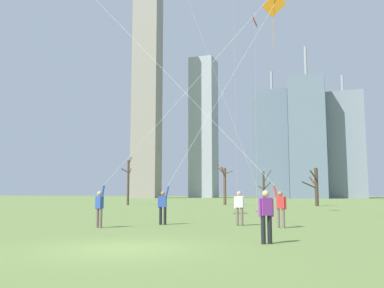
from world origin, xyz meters
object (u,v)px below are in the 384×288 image
Objects in this scene: bystander_strolling_midfield at (239,206)px; bare_tree_rightmost at (316,186)px; kite_flyer_foreground_right_orange at (187,163)px; bystander_far_off_by_trees at (266,214)px; kite_flyer_far_back_purple at (153,144)px; bare_tree_far_right_edge at (264,187)px; distant_kite_low_near_trees_red at (255,35)px; kite_flyer_midfield_center_teal at (220,140)px; bare_tree_left_of_center at (224,184)px; bare_tree_leftmost at (128,180)px.

bystander_strolling_midfield is 0.36× the size of bare_tree_rightmost.
bystander_far_off_by_trees is at bearing -52.93° from kite_flyer_foreground_right_orange.
bystander_strolling_midfield is at bearing 51.99° from kite_flyer_far_back_purple.
distant_kite_low_near_trees_red is at bearing -82.37° from bare_tree_far_right_edge.
bystander_far_off_by_trees is at bearing -63.68° from kite_flyer_midfield_center_teal.
bare_tree_far_right_edge is (-0.93, 34.86, -1.36)m from kite_flyer_far_back_purple.
kite_flyer_far_back_purple is (-2.06, -3.32, -0.52)m from kite_flyer_midfield_center_teal.
bare_tree_left_of_center is (-9.26, 32.95, 1.86)m from bystander_strolling_midfield.
bystander_far_off_by_trees is 0.25× the size of bare_tree_leftmost.
kite_flyer_foreground_right_orange is 33.76m from bare_tree_leftmost.
bare_tree_leftmost is (-20.06, 28.68, -0.90)m from kite_flyer_midfield_center_teal.
bare_tree_rightmost is at bearing 81.72° from kite_flyer_far_back_purple.
bare_tree_left_of_center is at bearing 21.67° from bare_tree_leftmost.
kite_flyer_far_back_purple is 36.72m from bare_tree_leftmost.
distant_kite_low_near_trees_red is 27.37m from bare_tree_leftmost.
distant_kite_low_near_trees_red is 3.55× the size of bare_tree_rightmost.
bystander_far_off_by_trees is 41.98m from bare_tree_leftmost.
distant_kite_low_near_trees_red reaches higher than bare_tree_left_of_center.
distant_kite_low_near_trees_red is 3.74× the size of bare_tree_far_right_edge.
bare_tree_left_of_center is (-6.39, 36.62, -0.81)m from kite_flyer_far_back_purple.
bare_tree_left_of_center is (11.61, 4.61, -0.43)m from bare_tree_leftmost.
bare_tree_left_of_center reaches higher than bare_tree_rightmost.
distant_kite_low_near_trees_red is 2.51× the size of bare_tree_leftmost.
bare_tree_leftmost is at bearing -170.50° from bare_tree_far_right_edge.
kite_flyer_far_back_purple reaches higher than bare_tree_left_of_center.
kite_flyer_far_back_purple is 37.18m from bare_tree_left_of_center.
distant_kite_low_near_trees_red is (-0.52, 13.08, 10.23)m from kite_flyer_midfield_center_teal.
bare_tree_far_right_edge reaches higher than bystander_strolling_midfield.
bare_tree_far_right_edge is at bearing 95.43° from kite_flyer_midfield_center_teal.
kite_flyer_midfield_center_teal is at bearing -84.57° from bare_tree_far_right_edge.
bare_tree_left_of_center is (-7.93, 20.22, -11.56)m from distant_kite_low_near_trees_red.
bare_tree_rightmost is (3.58, 18.77, -11.95)m from distant_kite_low_near_trees_red.
kite_flyer_far_back_purple is at bearing -60.64° from bare_tree_leftmost.
kite_flyer_foreground_right_orange is 31.97m from bare_tree_rightmost.
bare_tree_far_right_edge is (-6.09, 37.80, 1.31)m from bystander_far_off_by_trees.
bare_tree_rightmost is at bearing 2.93° from bare_tree_far_right_edge.
bare_tree_far_right_edge is (-2.47, 18.46, -12.10)m from distant_kite_low_near_trees_red.
bystander_far_off_by_trees is 1.00× the size of bystander_strolling_midfield.
kite_flyer_midfield_center_teal is 3.40× the size of bare_tree_far_right_edge.
bystander_far_off_by_trees is 41.25m from bare_tree_left_of_center.
distant_kite_low_near_trees_red is at bearing 92.29° from kite_flyer_midfield_center_teal.
kite_flyer_far_back_purple reaches higher than kite_flyer_midfield_center_teal.
bare_tree_far_right_edge is at bearing 96.95° from bystander_strolling_midfield.
bare_tree_far_right_edge is at bearing 9.50° from bare_tree_leftmost.
kite_flyer_far_back_purple reaches higher than bare_tree_rightmost.
distant_kite_low_near_trees_red is at bearing 100.60° from bystander_far_off_by_trees.
kite_flyer_midfield_center_teal reaches higher than bystander_far_off_by_trees.
kite_flyer_foreground_right_orange is 17.12m from distant_kite_low_near_trees_red.
bare_tree_leftmost reaches higher than bare_tree_left_of_center.
kite_flyer_far_back_purple is at bearing -93.65° from kite_flyer_foreground_right_orange.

